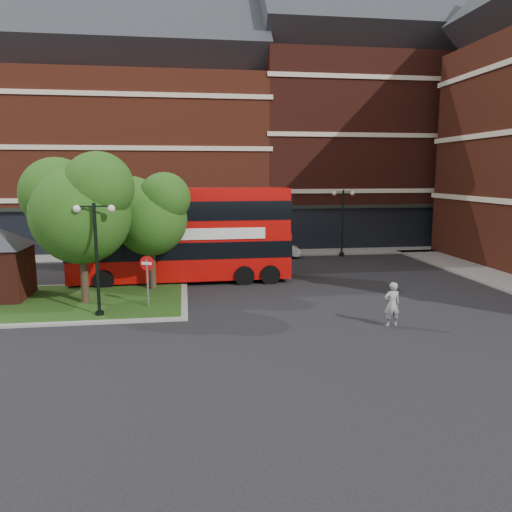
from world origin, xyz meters
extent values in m
plane|color=black|center=(0.00, 0.00, 0.00)|extent=(120.00, 120.00, 0.00)
cube|color=slate|center=(0.00, 16.50, 0.06)|extent=(44.00, 3.00, 0.12)
cube|color=maroon|center=(-8.00, 24.00, 7.00)|extent=(26.00, 12.00, 14.00)
cube|color=#471911|center=(14.00, 24.00, 8.00)|extent=(18.00, 12.00, 16.00)
cube|color=gray|center=(-8.00, 3.00, 0.06)|extent=(12.60, 7.60, 0.12)
cube|color=#19380F|center=(-8.00, 3.00, 0.07)|extent=(12.00, 7.00, 0.15)
cylinder|color=#2D2116|center=(-6.50, 2.50, 1.96)|extent=(0.36, 0.36, 3.92)
sphere|color=#1B4E13|center=(-6.50, 2.50, 4.34)|extent=(4.60, 4.60, 4.60)
sphere|color=#1B4E13|center=(-7.65, 3.19, 5.25)|extent=(3.45, 3.45, 3.45)
sphere|color=#1B4E13|center=(-5.58, 2.04, 5.60)|extent=(3.22, 3.22, 3.22)
cylinder|color=#2D2116|center=(-3.50, 5.00, 1.74)|extent=(0.36, 0.36, 3.47)
sphere|color=#1B4E13|center=(-3.50, 5.00, 3.84)|extent=(3.80, 3.80, 3.80)
sphere|color=#1B4E13|center=(-4.45, 5.57, 4.65)|extent=(2.85, 2.85, 2.85)
sphere|color=#1B4E13|center=(-2.74, 4.62, 4.96)|extent=(2.66, 2.66, 2.66)
cylinder|color=black|center=(-5.50, 0.20, 2.50)|extent=(0.14, 0.14, 5.00)
cylinder|color=black|center=(-5.50, 0.20, 0.15)|extent=(0.36, 0.36, 0.30)
cube|color=black|center=(-5.50, 0.20, 4.85)|extent=(1.40, 0.06, 0.06)
sphere|color=#F2EACC|center=(-6.20, 0.20, 4.75)|extent=(0.32, 0.32, 0.32)
sphere|color=#F2EACC|center=(-4.80, 0.20, 4.75)|extent=(0.32, 0.32, 0.32)
cylinder|color=black|center=(2.00, 14.50, 2.50)|extent=(0.14, 0.14, 5.00)
cylinder|color=black|center=(2.00, 14.50, 0.15)|extent=(0.36, 0.36, 0.30)
cube|color=black|center=(2.00, 14.50, 4.85)|extent=(1.40, 0.06, 0.06)
sphere|color=#F2EACC|center=(1.30, 14.50, 4.75)|extent=(0.32, 0.32, 0.32)
sphere|color=#F2EACC|center=(2.70, 14.50, 4.75)|extent=(0.32, 0.32, 0.32)
cylinder|color=black|center=(10.00, 14.50, 2.50)|extent=(0.14, 0.14, 5.00)
cylinder|color=black|center=(10.00, 14.50, 0.15)|extent=(0.36, 0.36, 0.30)
cube|color=black|center=(10.00, 14.50, 4.85)|extent=(1.40, 0.06, 0.06)
sphere|color=#F2EACC|center=(9.30, 14.50, 4.75)|extent=(0.32, 0.32, 0.32)
sphere|color=#F2EACC|center=(10.70, 14.50, 4.75)|extent=(0.32, 0.32, 0.32)
cube|color=#AF0907|center=(-1.97, 7.21, 1.69)|extent=(12.45, 3.06, 2.37)
cube|color=#AF0907|center=(-1.97, 7.21, 4.06)|extent=(12.32, 3.03, 2.37)
cube|color=black|center=(-1.97, 7.21, 4.17)|extent=(12.45, 3.06, 1.07)
cube|color=silver|center=(-1.95, 5.77, 2.93)|extent=(9.29, 0.23, 0.62)
imported|color=gray|center=(6.58, -2.71, 0.92)|extent=(0.69, 0.46, 1.85)
imported|color=silver|center=(-1.46, 14.50, 0.73)|extent=(4.41, 2.10, 1.45)
imported|color=silver|center=(4.60, 14.65, 0.69)|extent=(4.34, 1.96, 1.38)
cylinder|color=slate|center=(-3.50, 1.42, 1.18)|extent=(0.09, 0.09, 2.37)
cylinder|color=red|center=(-3.50, 1.42, 2.15)|extent=(0.65, 0.32, 0.69)
cube|color=white|center=(-3.50, 1.42, 2.15)|extent=(0.46, 0.23, 0.13)
camera|label=1|loc=(-1.76, -21.50, 6.21)|focal=35.00mm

